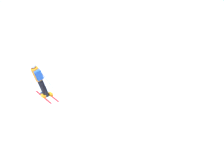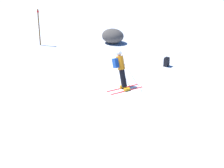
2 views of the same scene
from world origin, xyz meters
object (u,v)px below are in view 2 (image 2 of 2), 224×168
Objects in this scene: skier at (121,67)px; exposed_boulder_0 at (113,36)px; trail_marker at (39,26)px; spare_backpack at (167,62)px.

exposed_boulder_0 is (3.31, -6.09, -0.52)m from skier.
trail_marker reaches higher than skier.
spare_backpack is 5.08m from exposed_boulder_0.
trail_marker reaches higher than exposed_boulder_0.
skier is at bearing 173.55° from spare_backpack.
spare_backpack is (-1.10, -3.57, -0.74)m from skier.
spare_backpack is 8.42m from trail_marker.
spare_backpack is 0.22× the size of trail_marker.
skier is 1.26× the size of exposed_boulder_0.
exposed_boulder_0 is 0.62× the size of trail_marker.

